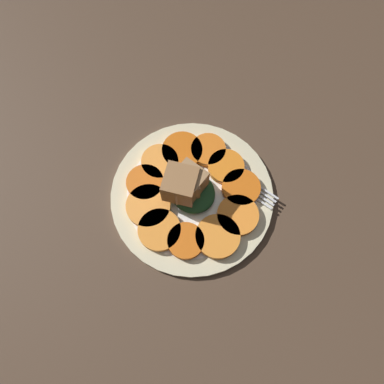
{
  "coord_description": "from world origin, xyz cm",
  "views": [
    {
      "loc": [
        -14.45,
        14.11,
        59.21
      ],
      "look_at": [
        0.0,
        0.0,
        4.1
      ],
      "focal_mm": 35.0,
      "sensor_mm": 36.0,
      "label": 1
    }
  ],
  "objects": [
    {
      "name": "plate",
      "position": [
        0.0,
        0.0,
        2.52
      ],
      "size": [
        26.06,
        26.06,
        1.05
      ],
      "color": "beige",
      "rests_on": "table_slab"
    },
    {
      "name": "carrot_slice_8",
      "position": [
        -4.84,
        -6.17,
        3.7
      ],
      "size": [
        6.13,
        6.13,
        1.2
      ],
      "primitive_type": "cylinder",
      "color": "#D66114",
      "rests_on": "plate"
    },
    {
      "name": "carrot_slice_2",
      "position": [
        6.45,
        4.15,
        3.7
      ],
      "size": [
        5.99,
        5.99,
        1.2
      ],
      "primitive_type": "cylinder",
      "color": "orange",
      "rests_on": "plate"
    },
    {
      "name": "carrot_slice_4",
      "position": [
        -0.86,
        7.77,
        3.7
      ],
      "size": [
        6.59,
        6.59,
        1.2
      ],
      "primitive_type": "cylinder",
      "color": "orange",
      "rests_on": "plate"
    },
    {
      "name": "carrot_slice_3",
      "position": [
        3.19,
        6.41,
        3.7
      ],
      "size": [
        6.96,
        6.96,
        1.2
      ],
      "primitive_type": "cylinder",
      "color": "#F99539",
      "rests_on": "plate"
    },
    {
      "name": "center_pile",
      "position": [
        0.54,
        0.55,
        6.53
      ],
      "size": [
        8.12,
        8.02,
        7.13
      ],
      "color": "#235128",
      "rests_on": "plate"
    },
    {
      "name": "carrot_slice_5",
      "position": [
        -4.88,
        6.07,
        3.7
      ],
      "size": [
        5.61,
        5.61,
        1.2
      ],
      "primitive_type": "cylinder",
      "color": "orange",
      "rests_on": "plate"
    },
    {
      "name": "carrot_slice_9",
      "position": [
        -0.63,
        -7.09,
        3.7
      ],
      "size": [
        5.88,
        5.88,
        1.2
      ],
      "primitive_type": "cylinder",
      "color": "orange",
      "rests_on": "plate"
    },
    {
      "name": "carrot_slice_7",
      "position": [
        -7.6,
        -2.46,
        3.7
      ],
      "size": [
        6.47,
        6.47,
        1.2
      ],
      "primitive_type": "cylinder",
      "color": "orange",
      "rests_on": "plate"
    },
    {
      "name": "carrot_slice_6",
      "position": [
        -7.76,
        2.14,
        3.7
      ],
      "size": [
        6.83,
        6.83,
        1.2
      ],
      "primitive_type": "cylinder",
      "color": "orange",
      "rests_on": "plate"
    },
    {
      "name": "fork",
      "position": [
        -2.32,
        -6.8,
        3.3
      ],
      "size": [
        17.27,
        4.52,
        0.4
      ],
      "rotation": [
        0.0,
        0.0,
        0.17
      ],
      "color": "silver",
      "rests_on": "plate"
    },
    {
      "name": "carrot_slice_0",
      "position": [
        6.39,
        -3.98,
        3.7
      ],
      "size": [
        6.68,
        6.68,
        1.2
      ],
      "primitive_type": "cylinder",
      "color": "#D35E11",
      "rests_on": "plate"
    },
    {
      "name": "table_slab",
      "position": [
        0.0,
        0.0,
        1.0
      ],
      "size": [
        120.0,
        120.0,
        2.0
      ],
      "primitive_type": "cube",
      "color": "#4C3828",
      "rests_on": "ground"
    },
    {
      "name": "carrot_slice_10",
      "position": [
        3.51,
        -7.18,
        3.7
      ],
      "size": [
        5.75,
        5.75,
        1.2
      ],
      "primitive_type": "cylinder",
      "color": "orange",
      "rests_on": "plate"
    },
    {
      "name": "carrot_slice_1",
      "position": [
        7.48,
        0.38,
        3.7
      ],
      "size": [
        6.05,
        6.05,
        1.2
      ],
      "primitive_type": "cylinder",
      "color": "orange",
      "rests_on": "plate"
    }
  ]
}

